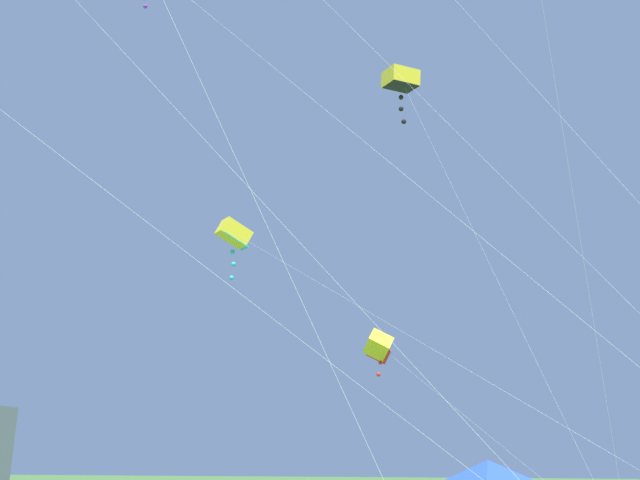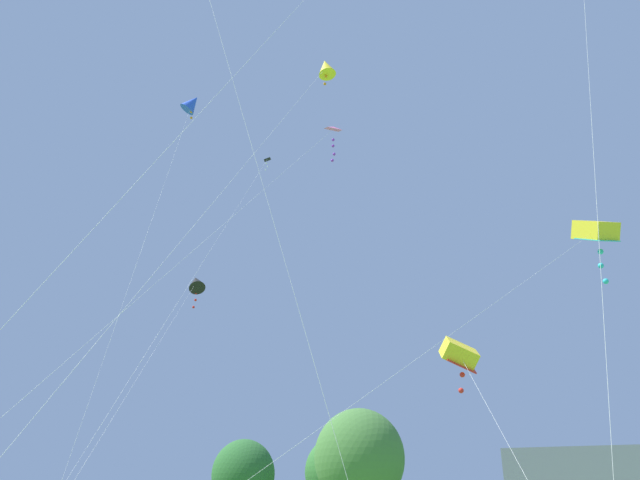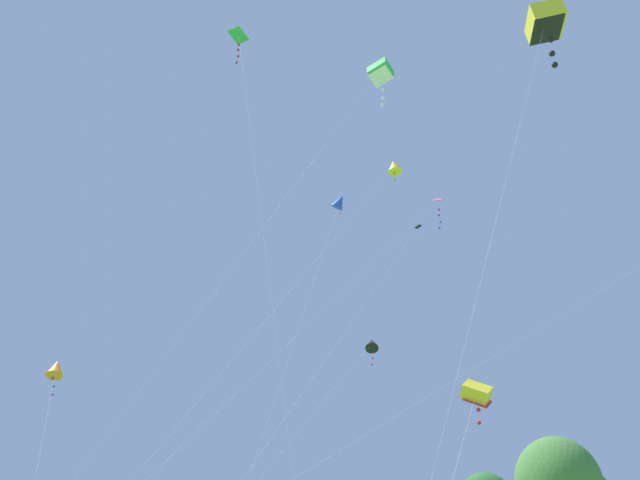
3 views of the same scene
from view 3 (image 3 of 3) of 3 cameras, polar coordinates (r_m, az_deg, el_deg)
The scene contains 10 objects.
kite_green_delta_0 at distance 38.25m, azimuth -7.36°, elevation 17.74°, with size 9.93×2.84×29.19m.
kite_black_delta_1 at distance 47.75m, azimuth 8.37°, elevation 0.36°, with size 3.19×21.40×24.60m.
kite_yellow_diamond_2 at distance 34.64m, azimuth 6.76°, elevation 6.66°, with size 2.52×15.70×21.19m.
kite_green_box_3 at distance 32.45m, azimuth 5.53°, elevation 14.96°, with size 6.15×13.01×23.89m.
kite_pink_delta_4 at distance 39.53m, azimuth 10.59°, elevation 3.37°, with size 4.29×20.54×21.86m.
kite_yellow_box_5 at distance 25.40m, azimuth 14.11°, elevation -13.47°, with size 3.87×9.04×7.88m.
kite_orange_diamond_6 at distance 37.29m, azimuth -22.99°, elevation -10.75°, with size 10.86×4.07×11.34m.
kite_yellow_box_7 at distance 29.51m, azimuth 19.92°, elevation 18.13°, with size 4.13×9.01×22.41m.
kite_blue_diamond_8 at distance 46.57m, azimuth 1.81°, elevation 3.49°, with size 3.83×11.72×25.88m.
kite_black_diamond_10 at distance 46.01m, azimuth 4.73°, elevation -9.46°, with size 7.33×19.81×16.07m.
Camera 3 is at (18.38, -8.83, 1.87)m, focal length 35.00 mm.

